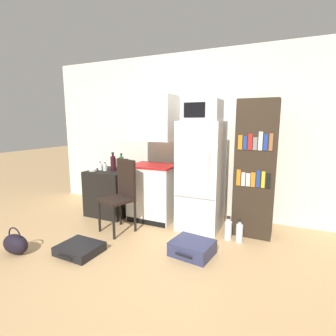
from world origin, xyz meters
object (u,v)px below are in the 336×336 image
Objects in this scene: bottle_wine_dark at (113,163)px; water_bottle_front at (239,233)px; bottle_ketchup_red at (127,165)px; bowl at (93,170)px; microwave at (202,110)px; chair at (122,190)px; water_bottle_middle at (228,230)px; kitchen_hutch at (153,164)px; handbag at (16,244)px; bottle_green_tall at (121,163)px; side_table at (111,192)px; bookshelf at (255,169)px; bottle_milk_white at (100,166)px; suitcase_small_flat at (192,248)px; suitcase_large_flat at (80,249)px; bottle_clear_short at (105,167)px; refrigerator at (201,176)px; bottle_amber_beer at (114,163)px.

bottle_wine_dark reaches higher than water_bottle_front.
bottle_ketchup_red is 0.57m from bowl.
microwave is 0.50× the size of chair.
water_bottle_middle is at bearing -11.57° from bottle_ketchup_red.
kitchen_hutch is at bearing 13.59° from bowl.
bottle_green_tall is at bearing 79.13° from handbag.
bottle_green_tall is (0.15, 0.11, 0.50)m from side_table.
bottle_milk_white is (-2.49, -0.20, -0.11)m from bookshelf.
suitcase_small_flat is 1.61× the size of water_bottle_middle.
bottle_milk_white is 0.39× the size of handbag.
suitcase_large_flat is (0.31, -1.51, -0.79)m from bottle_ketchup_red.
bottle_clear_short is (-0.25, -0.27, -0.02)m from bottle_ketchup_red.
bookshelf is 2.50m from suitcase_large_flat.
bookshelf is at bearing 35.66° from handbag.
bottle_milk_white reaches higher than bowl.
bottle_wine_dark is 2.28m from water_bottle_front.
bottle_wine_dark is 0.60× the size of suitcase_small_flat.
suitcase_large_flat is at bearing -75.39° from chair.
bookshelf is at bearing 4.51° from bottle_milk_white.
refrigerator is 5.19× the size of water_bottle_front.
refrigerator is 1.71m from bottle_amber_beer.
side_table is 2.12× the size of handbag.
kitchen_hutch is at bearing -4.22° from bottle_green_tall.
bottle_amber_beer reaches higher than water_bottle_front.
bottle_milk_white is (-1.75, -0.10, 0.03)m from refrigerator.
bottle_amber_beer reaches higher than bowl.
bottle_clear_short reaches higher than suitcase_large_flat.
bottle_green_tall is 2.01× the size of bottle_milk_white.
bottle_amber_beer is 0.67× the size of water_bottle_front.
bottle_ketchup_red is at bearing 33.31° from bottle_milk_white.
bottle_ketchup_red is 0.60× the size of water_bottle_front.
chair is 3.42× the size of water_bottle_front.
kitchen_hutch is 6.34× the size of bottle_wine_dark.
bookshelf is at bearing 66.43° from suitcase_small_flat.
water_bottle_middle is (1.27, -0.25, -0.77)m from kitchen_hutch.
bottle_wine_dark is 1.83m from handbag.
bowl reaches higher than water_bottle_middle.
bottle_ketchup_red is at bearing -13.19° from bottle_amber_beer.
kitchen_hutch reaches higher than suitcase_small_flat.
bottle_wine_dark is 2.47× the size of bowl.
bottle_green_tall is (0.27, -0.16, 0.03)m from bottle_amber_beer.
bottle_milk_white reaches higher than water_bottle_front.
side_table is 0.49m from bowl.
kitchen_hutch is 14.04× the size of bottle_clear_short.
side_table is at bearing 174.88° from water_bottle_middle.
refrigerator reaches higher than suitcase_small_flat.
water_bottle_front is at bearing -21.33° from microwave.
bottle_clear_short reaches higher than suitcase_small_flat.
bottle_amber_beer reaches higher than suitcase_small_flat.
microwave is 2.93m from handbag.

